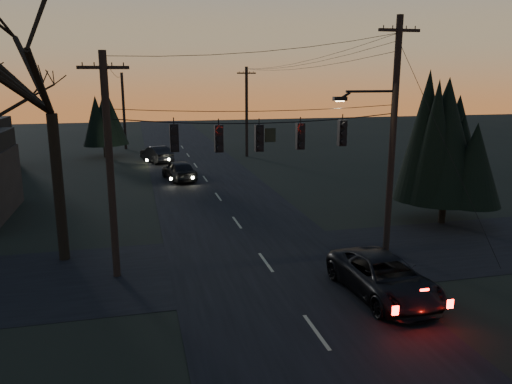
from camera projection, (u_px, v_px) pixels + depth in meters
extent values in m
cube|color=black|center=(224.00, 204.00, 30.29)|extent=(8.00, 120.00, 0.02)
cube|color=black|center=(266.00, 263.00, 20.82)|extent=(60.00, 7.00, 0.02)
cylinder|color=black|center=(260.00, 116.00, 19.39)|extent=(11.50, 0.04, 0.04)
cylinder|color=black|center=(58.00, 189.00, 20.55)|extent=(0.44, 0.44, 6.16)
cylinder|color=black|center=(443.00, 208.00, 26.30)|extent=(0.36, 0.36, 1.60)
cone|color=black|center=(448.00, 142.00, 25.50)|extent=(4.22, 4.22, 6.25)
cylinder|color=black|center=(0.00, 154.00, 33.75)|extent=(0.44, 0.44, 4.94)
cylinder|color=black|center=(105.00, 149.00, 48.00)|extent=(0.36, 0.36, 1.60)
cone|color=black|center=(104.00, 122.00, 47.42)|extent=(3.33, 3.33, 4.35)
imported|color=black|center=(384.00, 277.00, 17.50)|extent=(2.67, 5.24, 1.42)
imported|color=black|center=(179.00, 170.00, 37.19)|extent=(2.61, 4.71, 1.52)
imported|color=black|center=(156.00, 154.00, 45.17)|extent=(2.95, 4.67, 1.45)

